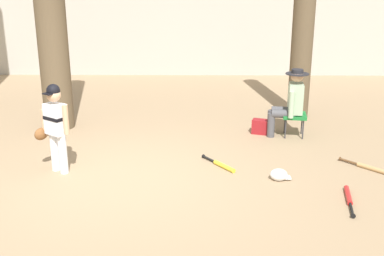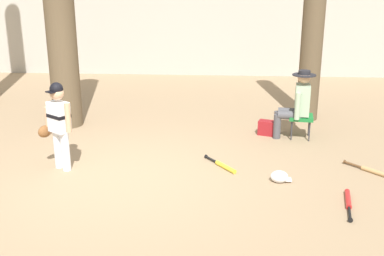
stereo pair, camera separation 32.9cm
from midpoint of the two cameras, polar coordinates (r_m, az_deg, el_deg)
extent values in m
plane|color=#937A5B|center=(6.86, -9.49, -6.06)|extent=(60.00, 60.00, 0.00)
cube|color=#ADA89E|center=(13.65, -4.45, 12.49)|extent=(18.00, 0.36, 2.93)
cone|color=brown|center=(9.39, -16.38, 0.13)|extent=(0.70, 0.70, 0.32)
cylinder|color=brown|center=(9.47, 12.26, 13.86)|extent=(0.41, 0.41, 4.29)
cone|color=brown|center=(9.85, 11.44, 1.33)|extent=(0.57, 0.57, 0.25)
cylinder|color=white|center=(7.16, -16.39, -3.01)|extent=(0.12, 0.12, 0.58)
cylinder|color=white|center=(7.29, -17.26, -2.69)|extent=(0.12, 0.12, 0.58)
cube|color=white|center=(7.07, -17.20, 1.02)|extent=(0.36, 0.34, 0.44)
cube|color=black|center=(7.06, -17.22, 1.19)|extent=(0.37, 0.35, 0.05)
sphere|color=tan|center=(6.98, -17.46, 3.77)|extent=(0.20, 0.20, 0.20)
sphere|color=black|center=(6.96, -17.51, 4.25)|extent=(0.19, 0.19, 0.19)
cube|color=black|center=(6.92, -18.08, 3.89)|extent=(0.17, 0.16, 0.02)
cylinder|color=tan|center=(6.86, -16.14, 0.97)|extent=(0.11, 0.11, 0.42)
cylinder|color=tan|center=(7.23, -18.41, 0.62)|extent=(0.11, 0.11, 0.40)
ellipsoid|color=brown|center=(7.26, -18.76, -0.68)|extent=(0.22, 0.25, 0.18)
cube|color=#196B2D|center=(8.55, 11.03, 1.46)|extent=(0.45, 0.45, 0.06)
cylinder|color=#333338|center=(8.46, 9.98, -0.01)|extent=(0.02, 0.02, 0.38)
cylinder|color=#333338|center=(8.74, 9.94, 0.59)|extent=(0.02, 0.02, 0.38)
cylinder|color=#333338|center=(8.47, 12.01, -0.10)|extent=(0.02, 0.02, 0.38)
cylinder|color=#333338|center=(8.76, 11.90, 0.50)|extent=(0.02, 0.02, 0.38)
cylinder|color=#47474C|center=(8.49, 8.30, 0.33)|extent=(0.13, 0.13, 0.43)
cylinder|color=#47474C|center=(8.68, 8.31, 0.72)|extent=(0.13, 0.13, 0.43)
cylinder|color=#47474C|center=(8.43, 9.72, 1.66)|extent=(0.42, 0.20, 0.15)
cylinder|color=#47474C|center=(8.63, 9.70, 2.03)|extent=(0.42, 0.20, 0.15)
cube|color=#99B293|center=(8.47, 11.15, 3.47)|extent=(0.28, 0.39, 0.52)
cylinder|color=#99B293|center=(8.27, 10.64, 2.72)|extent=(0.10, 0.10, 0.46)
cylinder|color=#99B293|center=(8.70, 10.54, 3.47)|extent=(0.10, 0.10, 0.46)
sphere|color=tan|center=(8.38, 11.32, 6.12)|extent=(0.22, 0.22, 0.22)
cylinder|color=#232328|center=(8.38, 11.33, 6.34)|extent=(0.40, 0.40, 0.02)
cylinder|color=#232328|center=(8.37, 11.35, 6.56)|extent=(0.20, 0.20, 0.09)
cube|color=maroon|center=(8.66, 7.23, 0.14)|extent=(0.38, 0.28, 0.26)
cylinder|color=yellow|center=(7.12, 2.54, -4.60)|extent=(0.32, 0.39, 0.07)
cylinder|color=black|center=(7.39, 0.77, -3.72)|extent=(0.20, 0.25, 0.03)
cylinder|color=black|center=(7.50, 0.10, -3.38)|extent=(0.06, 0.05, 0.06)
cylinder|color=tan|center=(7.47, 19.43, -4.56)|extent=(0.36, 0.37, 0.07)
cylinder|color=brown|center=(7.62, 16.99, -3.83)|extent=(0.23, 0.24, 0.03)
cylinder|color=brown|center=(7.69, 16.04, -3.55)|extent=(0.05, 0.05, 0.06)
cylinder|color=red|center=(6.50, 16.72, -7.69)|extent=(0.16, 0.49, 0.07)
cylinder|color=black|center=(6.14, 17.01, -9.30)|extent=(0.09, 0.32, 0.03)
cylinder|color=black|center=(6.00, 17.14, -10.00)|extent=(0.06, 0.03, 0.06)
ellipsoid|color=silver|center=(6.81, 8.93, -5.53)|extent=(0.25, 0.22, 0.17)
cube|color=silver|center=(6.84, 9.90, -5.82)|extent=(0.10, 0.12, 0.02)
camera|label=1|loc=(0.16, -91.45, -0.47)|focal=44.81mm
camera|label=2|loc=(0.16, 88.55, 0.47)|focal=44.81mm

